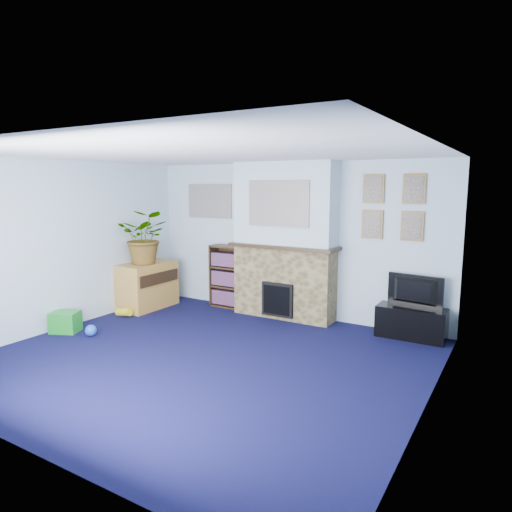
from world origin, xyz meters
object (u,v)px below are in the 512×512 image
Objects in this scene: tv_stand at (411,322)px; television at (413,291)px; sideboard at (147,287)px; bookshelf at (228,278)px.

television reaches higher than tv_stand.
tv_stand is at bearing 97.44° from television.
sideboard reaches higher than tv_stand.
tv_stand is 0.91× the size of sideboard.
sideboard is at bearing -146.88° from bookshelf.
television is 3.05m from bookshelf.
sideboard is at bearing 16.75° from television.
bookshelf is at bearing 6.38° from television.
television is at bearing 9.31° from sideboard.
tv_stand is 1.20× the size of television.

